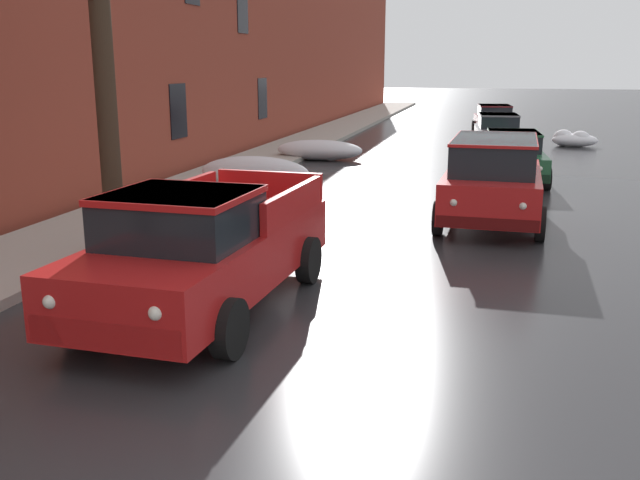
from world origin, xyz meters
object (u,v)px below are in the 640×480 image
object	(u,v)px
sedan_grey_parked_far_down_block	(498,131)
sedan_green_parked_kerbside_mid	(513,155)
pickup_truck_red_approaching_near_lane	(203,249)
suv_red_parked_kerbside_close	(493,178)
sedan_maroon_queued_behind_truck	(494,119)
fire_hydrant	(113,246)
bare_tree_second_along_sidewalk	(100,27)

from	to	relation	value
sedan_grey_parked_far_down_block	sedan_green_parked_kerbside_mid	bearing A→B (deg)	-86.88
pickup_truck_red_approaching_near_lane	suv_red_parked_kerbside_close	distance (m)	7.53
suv_red_parked_kerbside_close	sedan_maroon_queued_behind_truck	world-z (taller)	suv_red_parked_kerbside_close
fire_hydrant	suv_red_parked_kerbside_close	bearing A→B (deg)	38.62
sedan_grey_parked_far_down_block	sedan_maroon_queued_behind_truck	xyz separation A→B (m)	(-0.16, 6.25, 0.00)
sedan_grey_parked_far_down_block	sedan_maroon_queued_behind_truck	bearing A→B (deg)	91.48
fire_hydrant	sedan_green_parked_kerbside_mid	bearing A→B (deg)	58.41
pickup_truck_red_approaching_near_lane	fire_hydrant	distance (m)	2.89
sedan_grey_parked_far_down_block	sedan_maroon_queued_behind_truck	world-z (taller)	same
sedan_green_parked_kerbside_mid	fire_hydrant	world-z (taller)	sedan_green_parked_kerbside_mid
sedan_grey_parked_far_down_block	fire_hydrant	world-z (taller)	sedan_grey_parked_far_down_block
sedan_maroon_queued_behind_truck	fire_hydrant	xyz separation A→B (m)	(-6.06, -24.51, -0.40)
bare_tree_second_along_sidewalk	pickup_truck_red_approaching_near_lane	size ratio (longest dim) A/B	1.40
suv_red_parked_kerbside_close	sedan_grey_parked_far_down_block	size ratio (longest dim) A/B	1.05
sedan_green_parked_kerbside_mid	bare_tree_second_along_sidewalk	bearing A→B (deg)	-124.26
pickup_truck_red_approaching_near_lane	sedan_green_parked_kerbside_mid	distance (m)	13.16
sedan_grey_parked_far_down_block	sedan_maroon_queued_behind_truck	size ratio (longest dim) A/B	0.96
pickup_truck_red_approaching_near_lane	sedan_maroon_queued_behind_truck	world-z (taller)	pickup_truck_red_approaching_near_lane
bare_tree_second_along_sidewalk	sedan_maroon_queued_behind_truck	size ratio (longest dim) A/B	1.70
bare_tree_second_along_sidewalk	suv_red_parked_kerbside_close	bearing A→B (deg)	33.67
pickup_truck_red_approaching_near_lane	sedan_maroon_queued_behind_truck	distance (m)	26.43
sedan_green_parked_kerbside_mid	suv_red_parked_kerbside_close	bearing A→B (deg)	-95.21
suv_red_parked_kerbside_close	bare_tree_second_along_sidewalk	bearing A→B (deg)	-146.33
suv_red_parked_kerbside_close	fire_hydrant	xyz separation A→B (m)	(-6.09, -4.86, -0.63)
suv_red_parked_kerbside_close	sedan_maroon_queued_behind_truck	size ratio (longest dim) A/B	1.01
sedan_maroon_queued_behind_truck	pickup_truck_red_approaching_near_lane	bearing A→B (deg)	-98.13
sedan_green_parked_kerbside_mid	sedan_grey_parked_far_down_block	size ratio (longest dim) A/B	1.04
pickup_truck_red_approaching_near_lane	sedan_maroon_queued_behind_truck	bearing A→B (deg)	81.87
bare_tree_second_along_sidewalk	fire_hydrant	size ratio (longest dim) A/B	10.26
sedan_green_parked_kerbside_mid	sedan_grey_parked_far_down_block	world-z (taller)	same
sedan_green_parked_kerbside_mid	sedan_maroon_queued_behind_truck	world-z (taller)	same
sedan_green_parked_kerbside_mid	sedan_maroon_queued_behind_truck	distance (m)	13.75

